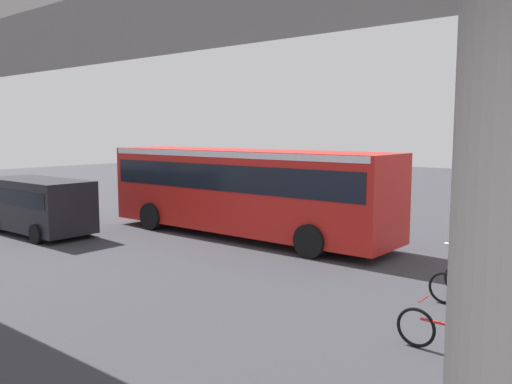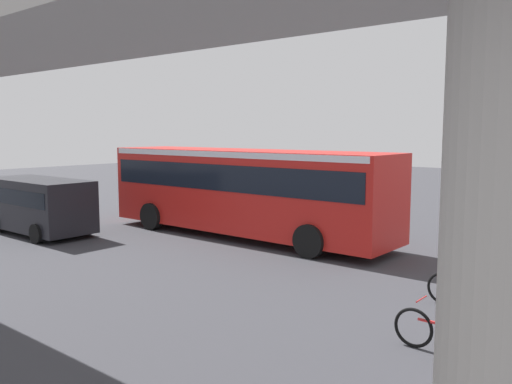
# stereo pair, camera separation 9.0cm
# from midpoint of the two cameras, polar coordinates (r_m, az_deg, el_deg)

# --- Properties ---
(ground) EXTENTS (80.00, 80.00, 0.00)m
(ground) POSITION_cam_midpoint_polar(r_m,az_deg,el_deg) (20.25, -2.79, -4.32)
(ground) COLOR #38383D
(city_bus) EXTENTS (11.54, 2.85, 3.15)m
(city_bus) POSITION_cam_midpoint_polar(r_m,az_deg,el_deg) (19.14, -1.42, 0.75)
(city_bus) COLOR red
(city_bus) RESTS_ON ground
(parked_van) EXTENTS (4.80, 2.17, 2.05)m
(parked_van) POSITION_cam_midpoint_polar(r_m,az_deg,el_deg) (21.31, -22.47, -1.05)
(parked_van) COLOR black
(parked_van) RESTS_ON ground
(bicycle_blue) EXTENTS (1.77, 0.44, 0.96)m
(bicycle_blue) POSITION_cam_midpoint_polar(r_m,az_deg,el_deg) (12.48, 21.72, -9.95)
(bicycle_blue) COLOR black
(bicycle_blue) RESTS_ON ground
(bicycle_red) EXTENTS (1.77, 0.44, 0.96)m
(bicycle_red) POSITION_cam_midpoint_polar(r_m,az_deg,el_deg) (9.91, 19.46, -14.18)
(bicycle_red) COLOR black
(bicycle_red) RESTS_ON ground
(bicycle_green) EXTENTS (1.77, 0.44, 0.96)m
(bicycle_green) POSITION_cam_midpoint_polar(r_m,az_deg,el_deg) (13.33, 23.01, -8.96)
(bicycle_green) COLOR black
(bicycle_green) RESTS_ON ground
(pedestrian) EXTENTS (0.38, 0.38, 1.79)m
(pedestrian) POSITION_cam_midpoint_polar(r_m,az_deg,el_deg) (22.38, 4.37, -0.99)
(pedestrian) COLOR #2D2D38
(pedestrian) RESTS_ON ground
(traffic_sign) EXTENTS (0.08, 0.60, 2.80)m
(traffic_sign) POSITION_cam_midpoint_polar(r_m,az_deg,el_deg) (25.83, -3.19, 2.27)
(traffic_sign) COLOR slate
(traffic_sign) RESTS_ON ground
(lane_dash_leftmost) EXTENTS (2.00, 0.20, 0.01)m
(lane_dash_leftmost) POSITION_cam_midpoint_polar(r_m,az_deg,el_deg) (19.11, 22.32, -5.46)
(lane_dash_leftmost) COLOR silver
(lane_dash_leftmost) RESTS_ON ground
(lane_dash_left) EXTENTS (2.00, 0.20, 0.01)m
(lane_dash_left) POSITION_cam_midpoint_polar(r_m,az_deg,el_deg) (20.58, 11.59, -4.26)
(lane_dash_left) COLOR silver
(lane_dash_left) RESTS_ON ground
(lane_dash_centre) EXTENTS (2.00, 0.20, 0.01)m
(lane_dash_centre) POSITION_cam_midpoint_polar(r_m,az_deg,el_deg) (22.67, 2.59, -3.13)
(lane_dash_centre) COLOR silver
(lane_dash_centre) RESTS_ON ground
(lane_dash_right) EXTENTS (2.00, 0.20, 0.01)m
(lane_dash_right) POSITION_cam_midpoint_polar(r_m,az_deg,el_deg) (25.23, -4.73, -2.16)
(lane_dash_right) COLOR silver
(lane_dash_right) RESTS_ON ground
(lane_dash_rightmost) EXTENTS (2.00, 0.20, 0.01)m
(lane_dash_rightmost) POSITION_cam_midpoint_polar(r_m,az_deg,el_deg) (28.12, -10.62, -1.35)
(lane_dash_rightmost) COLOR silver
(lane_dash_rightmost) RESTS_ON ground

